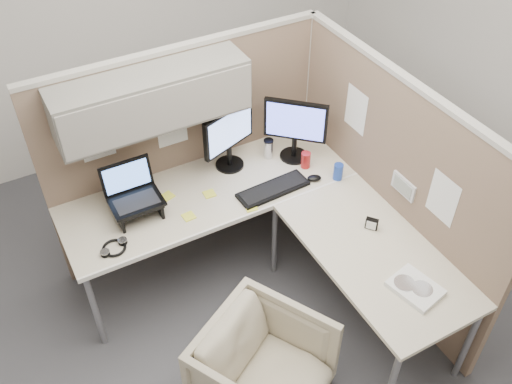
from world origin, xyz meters
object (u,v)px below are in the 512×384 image
desk (269,221)px  office_chair (264,367)px  monitor_left (229,134)px  keyboard (273,189)px

desk → office_chair: size_ratio=2.93×
office_chair → monitor_left: monitor_left is taller
office_chair → keyboard: (0.58, 0.93, 0.40)m
desk → monitor_left: monitor_left is taller
monitor_left → keyboard: bearing=-90.2°
desk → office_chair: 0.92m
office_chair → desk: bearing=29.8°
monitor_left → keyboard: size_ratio=0.93×
monitor_left → desk: bearing=-110.9°
desk → monitor_left: (0.01, 0.58, 0.32)m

